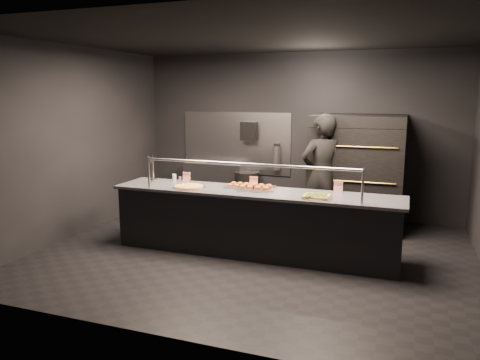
{
  "coord_description": "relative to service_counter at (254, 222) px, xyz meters",
  "views": [
    {
      "loc": [
        2.02,
        -6.08,
        2.27
      ],
      "look_at": [
        -0.28,
        0.2,
        1.02
      ],
      "focal_mm": 35.0,
      "sensor_mm": 36.0,
      "label": 1
    }
  ],
  "objects": [
    {
      "name": "worker",
      "position": [
        0.72,
        1.23,
        0.51
      ],
      "size": [
        0.85,
        0.8,
        1.95
      ],
      "primitive_type": "imported",
      "rotation": [
        0.0,
        0.0,
        3.79
      ],
      "color": "black",
      "rests_on": "ground"
    },
    {
      "name": "room",
      "position": [
        -0.02,
        0.05,
        1.03
      ],
      "size": [
        6.04,
        6.0,
        3.0
      ],
      "color": "black",
      "rests_on": "ground"
    },
    {
      "name": "pizza_oven",
      "position": [
        1.2,
        1.9,
        0.5
      ],
      "size": [
        1.5,
        1.23,
        1.91
      ],
      "color": "black",
      "rests_on": "ground"
    },
    {
      "name": "slider_tray_b",
      "position": [
        -0.0,
        0.08,
        0.49
      ],
      "size": [
        0.58,
        0.5,
        0.08
      ],
      "color": "silver",
      "rests_on": "service_counter"
    },
    {
      "name": "round_pizza",
      "position": [
        -0.95,
        -0.12,
        0.47
      ],
      "size": [
        0.48,
        0.48,
        0.03
      ],
      "color": "silver",
      "rests_on": "service_counter"
    },
    {
      "name": "prep_shelf",
      "position": [
        -1.6,
        2.32,
        -0.01
      ],
      "size": [
        1.2,
        0.35,
        0.9
      ],
      "primitive_type": "cube",
      "color": "#99999E",
      "rests_on": "ground"
    },
    {
      "name": "tent_cards",
      "position": [
        -0.05,
        0.28,
        0.53
      ],
      "size": [
        2.43,
        0.04,
        0.15
      ],
      "color": "white",
      "rests_on": "service_counter"
    },
    {
      "name": "fire_extinguisher",
      "position": [
        -0.35,
        2.4,
        0.6
      ],
      "size": [
        0.14,
        0.14,
        0.51
      ],
      "color": "#B2B2B7",
      "rests_on": "room"
    },
    {
      "name": "service_counter",
      "position": [
        0.0,
        0.0,
        0.0
      ],
      "size": [
        4.1,
        0.78,
        1.37
      ],
      "color": "black",
      "rests_on": "ground"
    },
    {
      "name": "slider_tray_a",
      "position": [
        -0.24,
        0.15,
        0.48
      ],
      "size": [
        0.46,
        0.36,
        0.07
      ],
      "color": "silver",
      "rests_on": "service_counter"
    },
    {
      "name": "square_pizza",
      "position": [
        0.91,
        -0.15,
        0.47
      ],
      "size": [
        0.42,
        0.42,
        0.05
      ],
      "color": "silver",
      "rests_on": "service_counter"
    },
    {
      "name": "beer_tap",
      "position": [
        -1.6,
        -0.02,
        0.59
      ],
      "size": [
        0.12,
        0.18,
        0.48
      ],
      "color": "silver",
      "rests_on": "service_counter"
    },
    {
      "name": "towel_dispenser",
      "position": [
        -0.9,
        2.39,
        1.09
      ],
      "size": [
        0.3,
        0.2,
        0.35
      ],
      "primitive_type": "cube",
      "color": "black",
      "rests_on": "room"
    },
    {
      "name": "condiment_jar",
      "position": [
        -1.37,
        0.28,
        0.51
      ],
      "size": [
        0.16,
        0.06,
        0.1
      ],
      "color": "silver",
      "rests_on": "service_counter"
    },
    {
      "name": "trash_bin",
      "position": [
        -0.88,
        2.22,
        -0.07
      ],
      "size": [
        0.47,
        0.47,
        0.79
      ],
      "primitive_type": "cylinder",
      "color": "black",
      "rests_on": "ground"
    }
  ]
}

